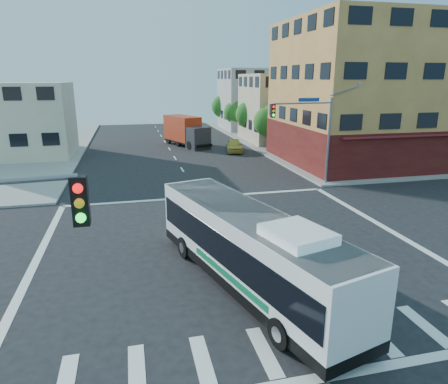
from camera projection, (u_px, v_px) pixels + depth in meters
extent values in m
plane|color=black|center=(232.00, 249.00, 20.49)|extent=(120.00, 120.00, 0.00)
cube|color=gray|center=(396.00, 135.00, 61.02)|extent=(50.00, 50.00, 0.15)
cube|color=#D2964B|center=(378.00, 93.00, 40.34)|extent=(18.00, 15.00, 14.00)
cube|color=#5C1B15|center=(373.00, 142.00, 41.71)|extent=(18.09, 15.08, 4.00)
cube|color=maroon|center=(422.00, 136.00, 34.63)|extent=(16.00, 1.60, 0.51)
cube|color=#BBAF8F|center=(290.00, 108.00, 54.85)|extent=(12.00, 10.00, 9.00)
cube|color=#AAAAA5|center=(258.00, 99.00, 67.81)|extent=(12.00, 10.00, 10.00)
cube|color=beige|center=(13.00, 120.00, 43.65)|extent=(12.00, 10.00, 8.00)
cylinder|color=slate|center=(328.00, 142.00, 32.04)|extent=(0.18, 0.18, 7.00)
cylinder|color=slate|center=(303.00, 103.00, 30.40)|extent=(5.01, 0.62, 0.12)
cube|color=black|center=(273.00, 111.00, 29.74)|extent=(0.32, 0.30, 1.00)
sphere|color=#FF0C0C|center=(274.00, 107.00, 29.50)|extent=(0.20, 0.20, 0.20)
sphere|color=yellow|center=(274.00, 111.00, 29.58)|extent=(0.20, 0.20, 0.20)
sphere|color=#19FF33|center=(274.00, 115.00, 29.67)|extent=(0.20, 0.20, 0.20)
cube|color=navy|center=(309.00, 100.00, 30.49)|extent=(1.80, 0.22, 0.28)
cube|color=gray|center=(360.00, 84.00, 31.60)|extent=(0.50, 0.22, 0.14)
cube|color=black|center=(80.00, 201.00, 7.89)|extent=(0.32, 0.30, 1.00)
sphere|color=#FF0C0C|center=(78.00, 188.00, 7.64)|extent=(0.20, 0.20, 0.20)
sphere|color=yellow|center=(79.00, 203.00, 7.73)|extent=(0.20, 0.20, 0.20)
sphere|color=#19FF33|center=(81.00, 218.00, 7.81)|extent=(0.20, 0.20, 0.20)
cylinder|color=#392815|center=(268.00, 141.00, 49.05)|extent=(0.28, 0.28, 1.92)
sphere|color=#205C1A|center=(268.00, 122.00, 48.39)|extent=(3.60, 3.60, 3.60)
sphere|color=#205C1A|center=(272.00, 114.00, 47.95)|extent=(2.52, 2.52, 2.52)
cylinder|color=#392815|center=(249.00, 133.00, 56.52)|extent=(0.28, 0.28, 1.99)
sphere|color=#205C1A|center=(249.00, 115.00, 55.83)|extent=(3.80, 3.80, 3.80)
sphere|color=#205C1A|center=(253.00, 108.00, 55.38)|extent=(2.66, 2.66, 2.66)
cylinder|color=#392815|center=(234.00, 127.00, 64.02)|extent=(0.28, 0.28, 1.89)
sphere|color=#205C1A|center=(234.00, 112.00, 63.38)|extent=(3.40, 3.40, 3.40)
sphere|color=#205C1A|center=(237.00, 107.00, 62.96)|extent=(2.38, 2.38, 2.38)
cylinder|color=#392815|center=(223.00, 121.00, 71.48)|extent=(0.28, 0.28, 2.03)
sphere|color=#205C1A|center=(223.00, 106.00, 70.76)|extent=(4.00, 4.00, 4.00)
sphere|color=#205C1A|center=(225.00, 101.00, 70.30)|extent=(2.80, 2.80, 2.80)
cube|color=black|center=(248.00, 274.00, 16.67)|extent=(5.72, 12.38, 0.45)
cube|color=white|center=(248.00, 247.00, 16.33)|extent=(5.70, 12.35, 2.88)
cube|color=black|center=(248.00, 243.00, 16.28)|extent=(5.65, 12.02, 1.26)
cube|color=black|center=(189.00, 206.00, 21.35)|extent=(2.30, 0.69, 1.36)
cube|color=#E5590C|center=(188.00, 187.00, 21.10)|extent=(1.87, 0.56, 0.28)
cube|color=white|center=(249.00, 215.00, 15.95)|extent=(5.59, 12.11, 0.12)
cube|color=white|center=(298.00, 234.00, 13.34)|extent=(2.33, 2.62, 0.36)
cube|color=#0B7143|center=(227.00, 275.00, 15.50)|extent=(1.50, 5.35, 0.28)
cube|color=#0B7143|center=(281.00, 261.00, 16.71)|extent=(1.50, 5.35, 0.28)
cylinder|color=black|center=(184.00, 247.00, 19.38)|extent=(0.57, 1.09, 1.05)
cylinder|color=#99999E|center=(182.00, 248.00, 19.31)|extent=(0.18, 0.52, 0.52)
cylinder|color=black|center=(228.00, 238.00, 20.50)|extent=(0.57, 1.09, 1.05)
cylinder|color=#99999E|center=(230.00, 238.00, 20.56)|extent=(0.18, 0.52, 0.52)
cylinder|color=black|center=(280.00, 333.00, 12.86)|extent=(0.57, 1.09, 1.05)
cylinder|color=#99999E|center=(277.00, 334.00, 12.79)|extent=(0.18, 0.52, 0.52)
cylinder|color=black|center=(336.00, 313.00, 13.97)|extent=(0.57, 1.09, 1.05)
cylinder|color=#99999E|center=(339.00, 312.00, 14.04)|extent=(0.18, 0.52, 0.52)
cube|color=#2B2A30|center=(198.00, 138.00, 49.06)|extent=(3.05, 3.00, 2.70)
cube|color=black|center=(202.00, 136.00, 48.17)|extent=(2.06, 0.87, 1.04)
cube|color=#B42F14|center=(182.00, 128.00, 51.95)|extent=(4.44, 6.32, 3.11)
cube|color=black|center=(187.00, 142.00, 51.40)|extent=(5.15, 8.56, 0.31)
cylinder|color=black|center=(190.00, 145.00, 48.86)|extent=(0.65, 1.07, 1.04)
cylinder|color=black|center=(205.00, 144.00, 50.05)|extent=(0.65, 1.07, 1.04)
cylinder|color=black|center=(178.00, 142.00, 51.23)|extent=(0.65, 1.07, 1.04)
cylinder|color=black|center=(193.00, 141.00, 52.43)|extent=(0.65, 1.07, 1.04)
cylinder|color=black|center=(169.00, 140.00, 53.28)|extent=(0.65, 1.07, 1.04)
cylinder|color=black|center=(183.00, 138.00, 54.47)|extent=(0.65, 1.07, 1.04)
imported|color=gold|center=(234.00, 145.00, 47.30)|extent=(2.67, 4.77, 1.53)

